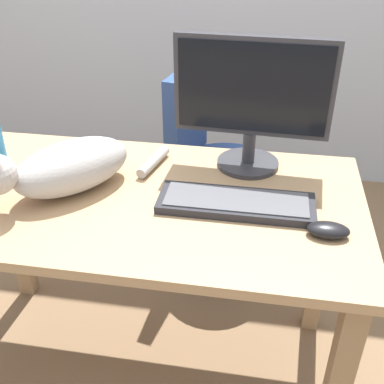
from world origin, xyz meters
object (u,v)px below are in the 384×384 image
keyboard (236,203)px  cat (65,167)px  monitor (252,100)px  computer_mouse (328,230)px  office_chair (215,187)px

keyboard → cat: cat is taller
monitor → computer_mouse: monitor is taller
keyboard → cat: 0.50m
office_chair → monitor: bearing=-70.7°
keyboard → cat: bearing=179.6°
monitor → computer_mouse: size_ratio=4.37×
monitor → office_chair: bearing=109.3°
office_chair → computer_mouse: office_chair is taller
office_chair → keyboard: bearing=-78.9°
keyboard → cat: (-0.50, 0.00, 0.07)m
office_chair → computer_mouse: 0.94m
monitor → keyboard: (-0.02, -0.25, -0.21)m
office_chair → keyboard: size_ratio=2.07×
office_chair → keyboard: (0.13, -0.68, 0.37)m
cat → keyboard: bearing=-0.4°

